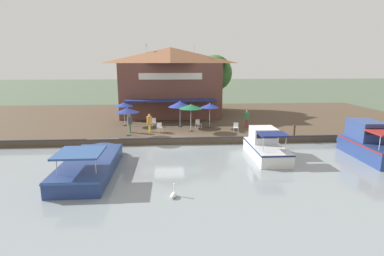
{
  "coord_description": "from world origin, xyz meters",
  "views": [
    {
      "loc": [
        24.21,
        0.27,
        6.75
      ],
      "look_at": [
        -1.0,
        2.0,
        1.3
      ],
      "focal_mm": 28.0,
      "sensor_mm": 36.0,
      "label": 1
    }
  ],
  "objects_px": {
    "motorboat_far_downstream": "(366,143)",
    "person_near_entrance": "(247,117)",
    "cafe_chair_facing_river": "(160,127)",
    "patio_umbrella_by_entrance": "(191,107)",
    "patio_umbrella_mid_patio_right": "(124,105)",
    "patio_umbrella_mid_patio_left": "(127,110)",
    "mooring_post": "(294,131)",
    "patio_umbrella_near_quay_edge": "(180,104)",
    "tree_upstream_bank": "(213,74)",
    "cafe_chair_beside_entrance": "(236,127)",
    "patio_umbrella_back_row": "(210,106)",
    "person_at_quay_edge": "(130,121)",
    "motorboat_distant_upstream": "(93,162)",
    "waterfront_restaurant": "(171,80)",
    "swan": "(173,195)",
    "cafe_chair_far_corner_seat": "(154,122)",
    "cafe_chair_under_first_umbrella": "(198,123)",
    "person_mid_patio": "(149,121)",
    "motorboat_outer_channel": "(264,146)"
  },
  "relations": [
    {
      "from": "cafe_chair_facing_river",
      "to": "patio_umbrella_mid_patio_right",
      "type": "bearing_deg",
      "value": -131.32
    },
    {
      "from": "motorboat_far_downstream",
      "to": "mooring_post",
      "type": "height_order",
      "value": "motorboat_far_downstream"
    },
    {
      "from": "cafe_chair_facing_river",
      "to": "person_near_entrance",
      "type": "bearing_deg",
      "value": 99.25
    },
    {
      "from": "patio_umbrella_near_quay_edge",
      "to": "mooring_post",
      "type": "distance_m",
      "value": 10.91
    },
    {
      "from": "cafe_chair_far_corner_seat",
      "to": "mooring_post",
      "type": "height_order",
      "value": "mooring_post"
    },
    {
      "from": "waterfront_restaurant",
      "to": "cafe_chair_far_corner_seat",
      "type": "distance_m",
      "value": 8.94
    },
    {
      "from": "cafe_chair_beside_entrance",
      "to": "person_at_quay_edge",
      "type": "distance_m",
      "value": 9.69
    },
    {
      "from": "patio_umbrella_near_quay_edge",
      "to": "tree_upstream_bank",
      "type": "height_order",
      "value": "tree_upstream_bank"
    },
    {
      "from": "motorboat_far_downstream",
      "to": "person_near_entrance",
      "type": "bearing_deg",
      "value": -138.5
    },
    {
      "from": "cafe_chair_facing_river",
      "to": "tree_upstream_bank",
      "type": "bearing_deg",
      "value": 152.76
    },
    {
      "from": "swan",
      "to": "cafe_chair_under_first_umbrella",
      "type": "bearing_deg",
      "value": 169.93
    },
    {
      "from": "patio_umbrella_back_row",
      "to": "cafe_chair_beside_entrance",
      "type": "bearing_deg",
      "value": 44.99
    },
    {
      "from": "waterfront_restaurant",
      "to": "patio_umbrella_near_quay_edge",
      "type": "distance_m",
      "value": 8.41
    },
    {
      "from": "person_mid_patio",
      "to": "motorboat_outer_channel",
      "type": "distance_m",
      "value": 10.69
    },
    {
      "from": "patio_umbrella_by_entrance",
      "to": "patio_umbrella_mid_patio_right",
      "type": "height_order",
      "value": "patio_umbrella_by_entrance"
    },
    {
      "from": "cafe_chair_under_first_umbrella",
      "to": "person_at_quay_edge",
      "type": "xyz_separation_m",
      "value": [
        1.44,
        -6.35,
        0.57
      ]
    },
    {
      "from": "cafe_chair_far_corner_seat",
      "to": "patio_umbrella_mid_patio_right",
      "type": "bearing_deg",
      "value": -105.34
    },
    {
      "from": "waterfront_restaurant",
      "to": "motorboat_outer_channel",
      "type": "relative_size",
      "value": 2.0
    },
    {
      "from": "person_at_quay_edge",
      "to": "motorboat_distant_upstream",
      "type": "height_order",
      "value": "person_at_quay_edge"
    },
    {
      "from": "cafe_chair_beside_entrance",
      "to": "motorboat_far_downstream",
      "type": "bearing_deg",
      "value": 54.21
    },
    {
      "from": "patio_umbrella_mid_patio_left",
      "to": "mooring_post",
      "type": "bearing_deg",
      "value": 85.36
    },
    {
      "from": "patio_umbrella_near_quay_edge",
      "to": "person_at_quay_edge",
      "type": "height_order",
      "value": "patio_umbrella_near_quay_edge"
    },
    {
      "from": "cafe_chair_under_first_umbrella",
      "to": "mooring_post",
      "type": "relative_size",
      "value": 0.89
    },
    {
      "from": "cafe_chair_far_corner_seat",
      "to": "motorboat_far_downstream",
      "type": "distance_m",
      "value": 18.41
    },
    {
      "from": "cafe_chair_beside_entrance",
      "to": "tree_upstream_bank",
      "type": "bearing_deg",
      "value": -178.5
    },
    {
      "from": "cafe_chair_facing_river",
      "to": "person_mid_patio",
      "type": "xyz_separation_m",
      "value": [
        -0.04,
        -0.94,
        0.58
      ]
    },
    {
      "from": "patio_umbrella_by_entrance",
      "to": "person_mid_patio",
      "type": "bearing_deg",
      "value": -89.06
    },
    {
      "from": "waterfront_restaurant",
      "to": "person_near_entrance",
      "type": "bearing_deg",
      "value": 39.26
    },
    {
      "from": "waterfront_restaurant",
      "to": "swan",
      "type": "xyz_separation_m",
      "value": [
        23.12,
        0.1,
        -4.48
      ]
    },
    {
      "from": "patio_umbrella_mid_patio_left",
      "to": "cafe_chair_beside_entrance",
      "type": "bearing_deg",
      "value": 94.37
    },
    {
      "from": "patio_umbrella_by_entrance",
      "to": "cafe_chair_facing_river",
      "type": "xyz_separation_m",
      "value": [
        0.1,
        -2.85,
        -1.83
      ]
    },
    {
      "from": "patio_umbrella_back_row",
      "to": "patio_umbrella_mid_patio_left",
      "type": "distance_m",
      "value": 8.05
    },
    {
      "from": "patio_umbrella_back_row",
      "to": "patio_umbrella_near_quay_edge",
      "type": "bearing_deg",
      "value": -100.36
    },
    {
      "from": "patio_umbrella_mid_patio_right",
      "to": "tree_upstream_bank",
      "type": "relative_size",
      "value": 0.32
    },
    {
      "from": "cafe_chair_beside_entrance",
      "to": "cafe_chair_far_corner_seat",
      "type": "xyz_separation_m",
      "value": [
        -2.86,
        -7.65,
        0.0
      ]
    },
    {
      "from": "patio_umbrella_mid_patio_left",
      "to": "motorboat_outer_channel",
      "type": "bearing_deg",
      "value": 66.09
    },
    {
      "from": "patio_umbrella_mid_patio_left",
      "to": "motorboat_far_downstream",
      "type": "relative_size",
      "value": 0.38
    },
    {
      "from": "cafe_chair_far_corner_seat",
      "to": "motorboat_distant_upstream",
      "type": "xyz_separation_m",
      "value": [
        10.67,
        -3.3,
        -0.47
      ]
    },
    {
      "from": "patio_umbrella_mid_patio_right",
      "to": "patio_umbrella_by_entrance",
      "type": "bearing_deg",
      "value": 64.4
    },
    {
      "from": "patio_umbrella_back_row",
      "to": "tree_upstream_bank",
      "type": "relative_size",
      "value": 0.33
    },
    {
      "from": "waterfront_restaurant",
      "to": "cafe_chair_beside_entrance",
      "type": "xyz_separation_m",
      "value": [
        10.84,
        5.92,
        -3.64
      ]
    },
    {
      "from": "mooring_post",
      "to": "cafe_chair_far_corner_seat",
      "type": "bearing_deg",
      "value": -111.1
    },
    {
      "from": "person_mid_patio",
      "to": "motorboat_distant_upstream",
      "type": "distance_m",
      "value": 8.91
    },
    {
      "from": "patio_umbrella_mid_patio_right",
      "to": "motorboat_distant_upstream",
      "type": "xyz_separation_m",
      "value": [
        11.49,
        -0.32,
        -2.13
      ]
    },
    {
      "from": "patio_umbrella_back_row",
      "to": "mooring_post",
      "type": "bearing_deg",
      "value": 59.35
    },
    {
      "from": "patio_umbrella_near_quay_edge",
      "to": "patio_umbrella_mid_patio_left",
      "type": "distance_m",
      "value": 5.75
    },
    {
      "from": "patio_umbrella_mid_patio_left",
      "to": "swan",
      "type": "distance_m",
      "value": 12.44
    },
    {
      "from": "waterfront_restaurant",
      "to": "motorboat_distant_upstream",
      "type": "height_order",
      "value": "waterfront_restaurant"
    },
    {
      "from": "cafe_chair_under_first_umbrella",
      "to": "person_near_entrance",
      "type": "distance_m",
      "value": 4.8
    },
    {
      "from": "patio_umbrella_by_entrance",
      "to": "waterfront_restaurant",
      "type": "bearing_deg",
      "value": -170.0
    }
  ]
}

